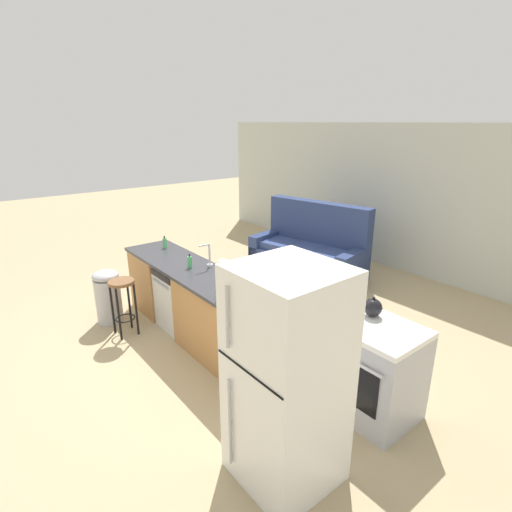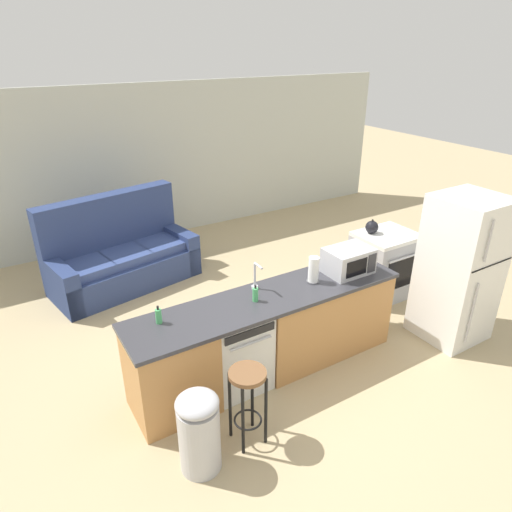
# 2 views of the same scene
# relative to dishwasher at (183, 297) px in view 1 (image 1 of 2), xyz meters

# --- Properties ---
(ground_plane) EXTENTS (24.00, 24.00, 0.00)m
(ground_plane) POSITION_rel_dishwasher_xyz_m (0.25, 0.00, -0.42)
(ground_plane) COLOR tan
(wall_back) EXTENTS (10.00, 0.06, 2.60)m
(wall_back) POSITION_rel_dishwasher_xyz_m (0.55, 4.20, 0.88)
(wall_back) COLOR beige
(wall_back) RESTS_ON ground_plane
(kitchen_counter) EXTENTS (2.94, 0.66, 0.90)m
(kitchen_counter) POSITION_rel_dishwasher_xyz_m (0.49, 0.00, -0.00)
(kitchen_counter) COLOR #B77F47
(kitchen_counter) RESTS_ON ground_plane
(dishwasher) EXTENTS (0.58, 0.61, 0.84)m
(dishwasher) POSITION_rel_dishwasher_xyz_m (0.00, 0.00, 0.00)
(dishwasher) COLOR silver
(dishwasher) RESTS_ON ground_plane
(stove_range) EXTENTS (0.76, 0.68, 0.90)m
(stove_range) POSITION_rel_dishwasher_xyz_m (2.60, 0.55, 0.03)
(stove_range) COLOR #A8AAB2
(stove_range) RESTS_ON ground_plane
(refrigerator) EXTENTS (0.72, 0.73, 1.71)m
(refrigerator) POSITION_rel_dishwasher_xyz_m (2.60, -0.55, 0.44)
(refrigerator) COLOR white
(refrigerator) RESTS_ON ground_plane
(microwave) EXTENTS (0.50, 0.37, 0.28)m
(microwave) POSITION_rel_dishwasher_xyz_m (1.41, -0.00, 0.62)
(microwave) COLOR #B7B7BC
(microwave) RESTS_ON kitchen_counter
(sink_faucet) EXTENTS (0.07, 0.18, 0.30)m
(sink_faucet) POSITION_rel_dishwasher_xyz_m (0.36, 0.20, 0.61)
(sink_faucet) COLOR silver
(sink_faucet) RESTS_ON kitchen_counter
(paper_towel_roll) EXTENTS (0.14, 0.14, 0.28)m
(paper_towel_roll) POSITION_rel_dishwasher_xyz_m (0.95, 0.02, 0.62)
(paper_towel_roll) COLOR #4C4C51
(paper_towel_roll) RESTS_ON kitchen_counter
(soap_bottle) EXTENTS (0.06, 0.06, 0.18)m
(soap_bottle) POSITION_rel_dishwasher_xyz_m (0.24, 0.00, 0.55)
(soap_bottle) COLOR #4CB266
(soap_bottle) RESTS_ON kitchen_counter
(dish_soap_bottle) EXTENTS (0.06, 0.06, 0.18)m
(dish_soap_bottle) POSITION_rel_dishwasher_xyz_m (-0.70, 0.13, 0.55)
(dish_soap_bottle) COLOR #4CB266
(dish_soap_bottle) RESTS_ON kitchen_counter
(kettle) EXTENTS (0.21, 0.17, 0.19)m
(kettle) POSITION_rel_dishwasher_xyz_m (2.43, 0.68, 0.56)
(kettle) COLOR black
(kettle) RESTS_ON stove_range
(bar_stool) EXTENTS (0.32, 0.32, 0.74)m
(bar_stool) POSITION_rel_dishwasher_xyz_m (-0.27, -0.70, 0.11)
(bar_stool) COLOR brown
(bar_stool) RESTS_ON ground_plane
(trash_bin) EXTENTS (0.35, 0.35, 0.74)m
(trash_bin) POSITION_rel_dishwasher_xyz_m (-0.74, -0.74, -0.04)
(trash_bin) COLOR #B7B7BC
(trash_bin) RESTS_ON ground_plane
(couch) EXTENTS (2.13, 1.26, 1.27)m
(couch) POSITION_rel_dishwasher_xyz_m (-0.35, 2.76, -0.03)
(couch) COLOR navy
(couch) RESTS_ON ground_plane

